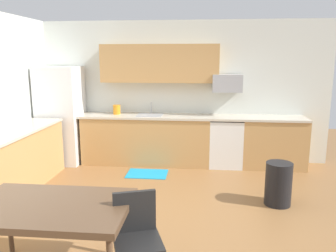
{
  "coord_description": "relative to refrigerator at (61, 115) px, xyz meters",
  "views": [
    {
      "loc": [
        0.49,
        -3.95,
        2.0
      ],
      "look_at": [
        0.0,
        1.0,
        1.0
      ],
      "focal_mm": 36.26,
      "sensor_mm": 36.0,
      "label": 1
    }
  ],
  "objects": [
    {
      "name": "dining_table",
      "position": [
        1.36,
        -3.5,
        -0.25
      ],
      "size": [
        1.4,
        0.9,
        0.74
      ],
      "color": "brown",
      "rests_on": "ground"
    },
    {
      "name": "sink_faucet",
      "position": [
        1.71,
        0.26,
        0.12
      ],
      "size": [
        0.02,
        0.02,
        0.24
      ],
      "primitive_type": "cylinder",
      "color": "#B2B5BA",
      "rests_on": "countertop_back"
    },
    {
      "name": "chair_near_table",
      "position": [
        2.14,
        -3.52,
        -0.42
      ],
      "size": [
        0.51,
        0.51,
        0.85
      ],
      "color": "black",
      "rests_on": "ground"
    },
    {
      "name": "trash_bin",
      "position": [
        3.75,
        -1.63,
        -0.62
      ],
      "size": [
        0.36,
        0.36,
        0.6
      ],
      "primitive_type": "cylinder",
      "color": "black",
      "rests_on": "ground"
    },
    {
      "name": "wall_back",
      "position": [
        2.18,
        0.43,
        0.43
      ],
      "size": [
        5.8,
        0.1,
        2.7
      ],
      "primitive_type": "cube",
      "color": "silver",
      "rests_on": "ground"
    },
    {
      "name": "cabinet_run_back_right",
      "position": [
        4.01,
        0.08,
        -0.47
      ],
      "size": [
        1.15,
        0.6,
        0.9
      ],
      "primitive_type": "cube",
      "color": "tan",
      "rests_on": "ground"
    },
    {
      "name": "refrigerator",
      "position": [
        0.0,
        0.0,
        0.0
      ],
      "size": [
        0.76,
        0.7,
        1.85
      ],
      "primitive_type": "cube",
      "color": "white",
      "rests_on": "ground"
    },
    {
      "name": "upper_cabinets_back",
      "position": [
        1.88,
        0.21,
        0.98
      ],
      "size": [
        2.2,
        0.34,
        0.7
      ],
      "primitive_type": "cube",
      "color": "tan"
    },
    {
      "name": "microwave",
      "position": [
        3.13,
        0.18,
        0.62
      ],
      "size": [
        0.54,
        0.36,
        0.32
      ],
      "primitive_type": "cube",
      "color": "#9EA0A5"
    },
    {
      "name": "cabinet_run_left",
      "position": [
        -0.12,
        -1.42,
        -0.47
      ],
      "size": [
        0.6,
        2.0,
        0.9
      ],
      "primitive_type": "cube",
      "color": "tan",
      "rests_on": "ground"
    },
    {
      "name": "sink_basin",
      "position": [
        1.71,
        0.08,
        -0.04
      ],
      "size": [
        0.48,
        0.4,
        0.14
      ],
      "primitive_type": "cube",
      "color": "#A5A8AD",
      "rests_on": "countertop_back"
    },
    {
      "name": "oven_range",
      "position": [
        3.13,
        0.08,
        -0.47
      ],
      "size": [
        0.6,
        0.6,
        0.91
      ],
      "color": "white",
      "rests_on": "ground"
    },
    {
      "name": "countertop_back",
      "position": [
        2.18,
        0.08,
        -0.0
      ],
      "size": [
        4.8,
        0.64,
        0.04
      ],
      "primitive_type": "cube",
      "color": "beige",
      "rests_on": "cabinet_run_back"
    },
    {
      "name": "countertop_left",
      "position": [
        -0.12,
        -1.42,
        -0.0
      ],
      "size": [
        0.64,
        2.0,
        0.04
      ],
      "primitive_type": "cube",
      "color": "beige",
      "rests_on": "cabinet_run_left"
    },
    {
      "name": "ground_plane",
      "position": [
        2.18,
        -2.22,
        -0.92
      ],
      "size": [
        12.0,
        12.0,
        0.0
      ],
      "primitive_type": "plane",
      "color": "olive"
    },
    {
      "name": "cabinet_run_back",
      "position": [
        1.63,
        0.08,
        -0.47
      ],
      "size": [
        2.4,
        0.6,
        0.9
      ],
      "primitive_type": "cube",
      "color": "tan",
      "rests_on": "ground"
    },
    {
      "name": "floor_mat",
      "position": [
        1.75,
        -0.57,
        -0.92
      ],
      "size": [
        0.7,
        0.5,
        0.01
      ],
      "primitive_type": "cube",
      "color": "#198CBF",
      "rests_on": "ground"
    },
    {
      "name": "kettle",
      "position": [
        1.06,
        0.13,
        0.1
      ],
      "size": [
        0.14,
        0.14,
        0.2
      ],
      "primitive_type": "cylinder",
      "color": "orange",
      "rests_on": "countertop_back"
    }
  ]
}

